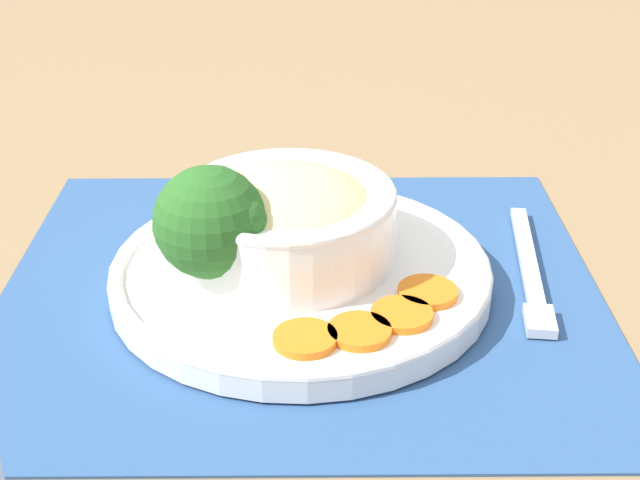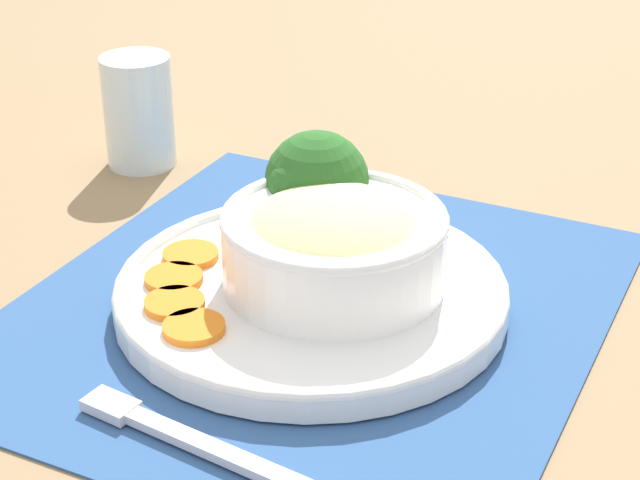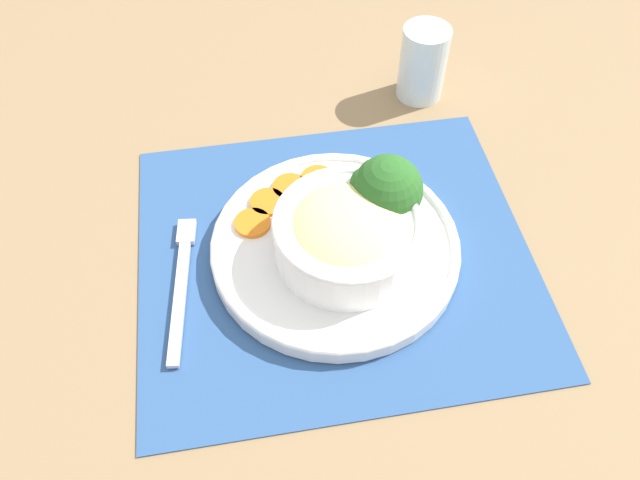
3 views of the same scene
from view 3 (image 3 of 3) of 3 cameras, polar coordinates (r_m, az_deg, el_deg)
The scene contains 11 objects.
ground_plane at distance 0.69m, azimuth 1.37°, elevation -1.30°, with size 4.00×4.00×0.00m, color #8C704C.
placemat at distance 0.69m, azimuth 1.37°, elevation -1.20°, with size 0.44×0.40×0.00m.
plate at distance 0.68m, azimuth 1.39°, elevation -0.54°, with size 0.27×0.27×0.02m.
bowl at distance 0.64m, azimuth 2.45°, elevation 0.64°, with size 0.15×0.15×0.07m.
broccoli_floret at distance 0.67m, azimuth 6.10°, elevation 4.56°, with size 0.08×0.08×0.09m.
carrot_slice_near at distance 0.74m, azimuth -0.29°, elevation 5.62°, with size 0.04×0.04×0.01m.
carrot_slice_middle at distance 0.73m, azimuth -2.77°, elevation 4.86°, with size 0.04×0.04×0.01m.
carrot_slice_far at distance 0.71m, azimuth -4.82°, elevation 3.47°, with size 0.04×0.04×0.01m.
carrot_slice_extra at distance 0.70m, azimuth -6.19°, elevation 1.56°, with size 0.04×0.04×0.01m.
water_glass at distance 0.87m, azimuth 9.34°, elevation 15.39°, with size 0.06×0.06×0.10m.
fork at distance 0.69m, azimuth -12.48°, elevation -2.97°, with size 0.04×0.18×0.01m.
Camera 3 is at (-0.10, -0.40, 0.56)m, focal length 35.00 mm.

